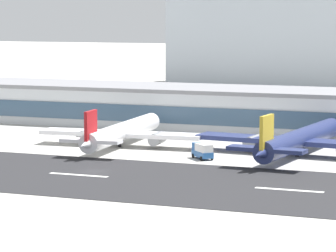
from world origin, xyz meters
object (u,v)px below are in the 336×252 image
airliner_gold_tail_gate_1 (298,141)px  terminal_building (258,109)px  service_box_truck_1 (202,150)px  airliner_red_tail_gate_0 (120,133)px  distant_hotel_block (330,37)px

airliner_gold_tail_gate_1 → terminal_building: bearing=32.0°
airliner_gold_tail_gate_1 → service_box_truck_1: airliner_gold_tail_gate_1 is taller
terminal_building → airliner_red_tail_gate_0: size_ratio=3.94×
airliner_red_tail_gate_0 → distant_hotel_block: bearing=-7.0°
terminal_building → airliner_gold_tail_gate_1: size_ratio=3.72×
airliner_red_tail_gate_0 → airliner_gold_tail_gate_1: 40.74m
terminal_building → airliner_gold_tail_gate_1: bearing=-63.2°
terminal_building → distant_hotel_block: distant_hotel_block is taller
terminal_building → distant_hotel_block: bearing=94.5°
terminal_building → service_box_truck_1: (2.72, -50.74, -3.57)m
distant_hotel_block → airliner_gold_tail_gate_1: (31.95, -187.51, -16.84)m
distant_hotel_block → airliner_red_tail_gate_0: size_ratio=2.71×
airliner_red_tail_gate_0 → service_box_truck_1: bearing=-117.0°
distant_hotel_block → service_box_truck_1: size_ratio=21.71×
airliner_red_tail_gate_0 → airliner_gold_tail_gate_1: airliner_gold_tail_gate_1 is taller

